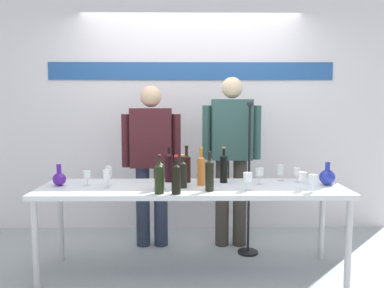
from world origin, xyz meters
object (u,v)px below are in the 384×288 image
wine_glass_right_1 (313,180)px  presenter_left (151,156)px  decanter_blue_left (59,178)px  wine_bottle_6 (187,167)px  wine_glass_right_4 (297,172)px  wine_glass_left_2 (109,172)px  wine_bottle_2 (224,167)px  microphone_stand (249,204)px  wine_bottle_0 (201,169)px  wine_bottle_3 (160,175)px  wine_bottle_1 (210,174)px  wine_glass_left_0 (87,175)px  decanter_blue_right (327,177)px  display_table (192,193)px  wine_bottle_5 (176,177)px  wine_glass_right_3 (303,177)px  wine_glass_left_1 (107,175)px  wine_bottle_8 (182,173)px  wine_glass_right_0 (280,170)px  wine_bottle_4 (159,178)px  wine_bottle_7 (169,167)px  presenter_right (231,150)px  wine_glass_right_2 (248,177)px  wine_glass_right_5 (260,172)px

wine_glass_right_1 → presenter_left: bearing=146.5°
decanter_blue_left → wine_bottle_6: wine_bottle_6 is taller
wine_glass_right_4 → wine_glass_left_2: bearing=-175.8°
wine_bottle_2 → microphone_stand: (0.27, 0.29, -0.41)m
wine_bottle_0 → wine_bottle_3: wine_bottle_0 is taller
wine_bottle_1 → wine_glass_right_1: (0.81, -0.04, -0.04)m
wine_bottle_2 → wine_glass_left_0: (-1.18, -0.12, -0.04)m
wine_glass_left_2 → microphone_stand: bearing=18.0°
decanter_blue_right → wine_glass_right_4: 0.25m
wine_bottle_2 → wine_bottle_3: size_ratio=1.12×
display_table → decanter_blue_right: 1.17m
decanter_blue_left → wine_bottle_5: size_ratio=0.61×
wine_glass_left_2 → wine_glass_right_4: size_ratio=1.28×
display_table → decanter_blue_right: decanter_blue_right is taller
wine_glass_right_3 → decanter_blue_left: bearing=174.2°
wine_bottle_2 → wine_glass_left_1: bearing=-167.7°
wine_glass_right_1 → wine_bottle_6: bearing=157.7°
wine_bottle_2 → wine_bottle_8: (-0.36, -0.21, -0.02)m
presenter_left → wine_bottle_1: bearing=-57.5°
decanter_blue_left → wine_glass_right_0: decanter_blue_left is taller
wine_bottle_4 → wine_glass_right_4: bearing=19.5°
wine_bottle_8 → wine_bottle_7: bearing=116.8°
wine_bottle_1 → wine_bottle_7: (-0.34, 0.38, 0.00)m
wine_glass_right_0 → wine_glass_right_3: size_ratio=0.99×
presenter_left → wine_bottle_3: size_ratio=5.76×
decanter_blue_right → wine_glass_left_2: 1.87m
wine_bottle_6 → decanter_blue_right: bearing=-6.8°
presenter_right → wine_bottle_7: (-0.62, -0.48, -0.09)m
presenter_right → wine_glass_left_0: bearing=-153.7°
wine_glass_right_1 → wine_glass_right_2: (-0.51, 0.06, 0.01)m
wine_bottle_2 → wine_glass_right_2: bearing=-63.2°
wine_glass_right_3 → wine_glass_right_2: bearing=179.8°
decanter_blue_right → wine_bottle_3: size_ratio=0.70×
decanter_blue_right → wine_bottle_7: bearing=173.4°
presenter_left → wine_bottle_0: bearing=-52.4°
wine_glass_right_5 → wine_bottle_2: bearing=163.8°
wine_bottle_3 → microphone_stand: 1.07m
wine_bottle_8 → wine_glass_right_0: size_ratio=1.88×
wine_glass_right_5 → wine_glass_right_3: bearing=-37.9°
decanter_blue_left → presenter_right: presenter_right is taller
wine_bottle_1 → wine_glass_right_3: 0.75m
wine_bottle_0 → wine_glass_right_0: bearing=13.4°
display_table → wine_bottle_4: size_ratio=8.60×
display_table → microphone_stand: microphone_stand is taller
presenter_left → wine_glass_right_5: presenter_left is taller
wine_bottle_4 → wine_glass_left_2: bearing=146.3°
wine_glass_left_2 → wine_glass_right_3: (1.60, -0.20, -0.01)m
wine_bottle_4 → wine_bottle_8: size_ratio=1.07×
wine_glass_left_0 → wine_glass_left_2: size_ratio=0.78×
wine_glass_right_4 → display_table: bearing=-170.7°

